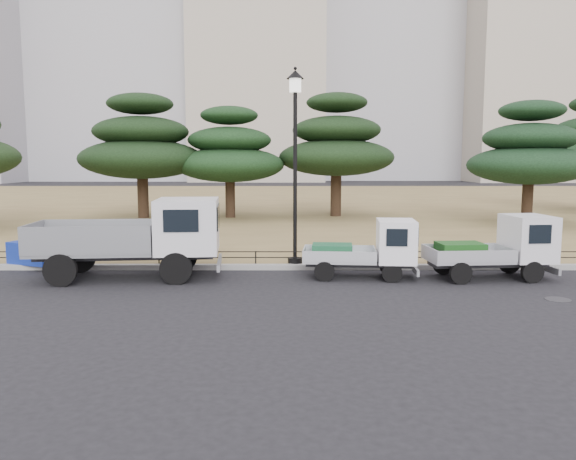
{
  "coord_description": "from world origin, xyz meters",
  "views": [
    {
      "loc": [
        -0.01,
        -14.38,
        3.3
      ],
      "look_at": [
        0.0,
        2.0,
        1.3
      ],
      "focal_mm": 35.0,
      "sensor_mm": 36.0,
      "label": 1
    }
  ],
  "objects_px": {
    "truck_kei_front": "(368,249)",
    "tarp_pile": "(38,251)",
    "truck_kei_rear": "(498,247)",
    "street_lamp": "(295,134)",
    "truck_large": "(139,234)"
  },
  "relations": [
    {
      "from": "truck_large",
      "to": "truck_kei_front",
      "type": "bearing_deg",
      "value": -4.86
    },
    {
      "from": "truck_kei_front",
      "to": "street_lamp",
      "type": "distance_m",
      "value": 4.17
    },
    {
      "from": "truck_kei_rear",
      "to": "street_lamp",
      "type": "xyz_separation_m",
      "value": [
        -5.74,
        1.61,
        3.23
      ]
    },
    {
      "from": "tarp_pile",
      "to": "truck_kei_rear",
      "type": "bearing_deg",
      "value": -6.77
    },
    {
      "from": "truck_large",
      "to": "truck_kei_front",
      "type": "relative_size",
      "value": 1.64
    },
    {
      "from": "truck_kei_rear",
      "to": "truck_large",
      "type": "bearing_deg",
      "value": 174.99
    },
    {
      "from": "street_lamp",
      "to": "tarp_pile",
      "type": "xyz_separation_m",
      "value": [
        -8.02,
        0.02,
        -3.58
      ]
    },
    {
      "from": "street_lamp",
      "to": "tarp_pile",
      "type": "height_order",
      "value": "street_lamp"
    },
    {
      "from": "truck_kei_rear",
      "to": "tarp_pile",
      "type": "distance_m",
      "value": 13.86
    },
    {
      "from": "tarp_pile",
      "to": "truck_large",
      "type": "bearing_deg",
      "value": -23.51
    },
    {
      "from": "truck_kei_rear",
      "to": "street_lamp",
      "type": "bearing_deg",
      "value": 159.75
    },
    {
      "from": "truck_kei_front",
      "to": "truck_kei_rear",
      "type": "distance_m",
      "value": 3.66
    },
    {
      "from": "truck_kei_rear",
      "to": "truck_kei_front",
      "type": "bearing_deg",
      "value": 173.7
    },
    {
      "from": "truck_large",
      "to": "tarp_pile",
      "type": "xyz_separation_m",
      "value": [
        -3.57,
        1.55,
        -0.71
      ]
    },
    {
      "from": "truck_kei_front",
      "to": "tarp_pile",
      "type": "relative_size",
      "value": 1.84
    }
  ]
}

